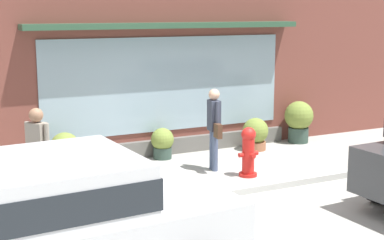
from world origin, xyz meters
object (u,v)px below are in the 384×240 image
at_px(potted_plant_by_entrance, 299,120).
at_px(potted_plant_corner_tall, 162,142).
at_px(potted_plant_doorstep, 255,133).
at_px(potted_plant_window_right, 65,151).
at_px(fire_hydrant, 248,151).
at_px(parked_car_silver, 41,222).
at_px(pedestrian_passerby, 38,152).
at_px(pedestrian_with_handbag, 214,124).

height_order(potted_plant_by_entrance, potted_plant_corner_tall, potted_plant_by_entrance).
bearing_deg(potted_plant_doorstep, potted_plant_corner_tall, 174.32).
distance_m(potted_plant_window_right, potted_plant_by_entrance, 5.84).
bearing_deg(potted_plant_by_entrance, fire_hydrant, -143.76).
bearing_deg(potted_plant_window_right, parked_car_silver, -107.01).
distance_m(potted_plant_by_entrance, potted_plant_doorstep, 1.39).
relative_size(potted_plant_window_right, potted_plant_by_entrance, 0.83).
height_order(pedestrian_passerby, parked_car_silver, pedestrian_passerby).
bearing_deg(potted_plant_by_entrance, potted_plant_doorstep, -172.39).
relative_size(fire_hydrant, potted_plant_corner_tall, 1.44).
bearing_deg(parked_car_silver, potted_plant_doorstep, 36.16).
relative_size(pedestrian_with_handbag, pedestrian_passerby, 0.98).
xyz_separation_m(pedestrian_passerby, potted_plant_doorstep, (5.37, 2.01, -0.60)).
bearing_deg(fire_hydrant, potted_plant_corner_tall, 115.47).
xyz_separation_m(potted_plant_doorstep, potted_plant_corner_tall, (-2.25, 0.22, -0.03)).
relative_size(pedestrian_passerby, potted_plant_doorstep, 2.26).
bearing_deg(potted_plant_window_right, fire_hydrant, -27.98).
bearing_deg(pedestrian_with_handbag, potted_plant_window_right, -102.00).
distance_m(pedestrian_passerby, potted_plant_by_entrance, 7.10).
bearing_deg(pedestrian_with_handbag, fire_hydrant, 39.27).
distance_m(pedestrian_passerby, parked_car_silver, 2.97).
xyz_separation_m(pedestrian_with_handbag, pedestrian_passerby, (-3.67, -0.90, 0.03)).
xyz_separation_m(pedestrian_with_handbag, parked_car_silver, (-4.25, -3.82, -0.05)).
xyz_separation_m(fire_hydrant, potted_plant_corner_tall, (-0.95, 2.00, -0.15)).
relative_size(potted_plant_window_right, potted_plant_corner_tall, 1.25).
relative_size(pedestrian_passerby, potted_plant_window_right, 2.00).
xyz_separation_m(potted_plant_window_right, potted_plant_corner_tall, (2.22, 0.31, -0.12)).
bearing_deg(pedestrian_with_handbag, potted_plant_corner_tall, -149.28).
bearing_deg(fire_hydrant, potted_plant_window_right, 152.02).
bearing_deg(potted_plant_window_right, potted_plant_corner_tall, 7.98).
bearing_deg(potted_plant_window_right, pedestrian_with_handbag, -20.23).
bearing_deg(parked_car_silver, pedestrian_with_handbag, 38.45).
distance_m(pedestrian_with_handbag, parked_car_silver, 5.71).
relative_size(parked_car_silver, potted_plant_doorstep, 5.82).
relative_size(potted_plant_window_right, potted_plant_doorstep, 1.13).
bearing_deg(potted_plant_doorstep, pedestrian_with_handbag, -146.86).
bearing_deg(pedestrian_passerby, fire_hydrant, -126.97).
height_order(parked_car_silver, potted_plant_window_right, parked_car_silver).
height_order(pedestrian_passerby, potted_plant_doorstep, pedestrian_passerby).
bearing_deg(fire_hydrant, potted_plant_by_entrance, 36.24).
height_order(pedestrian_with_handbag, parked_car_silver, pedestrian_with_handbag).
bearing_deg(potted_plant_by_entrance, potted_plant_window_right, -177.35).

